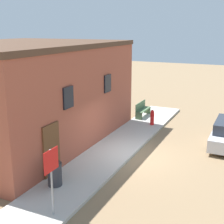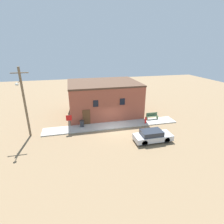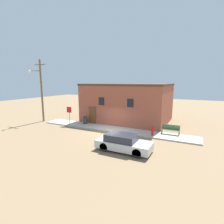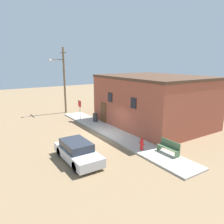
{
  "view_description": "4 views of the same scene",
  "coord_description": "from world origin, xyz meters",
  "px_view_note": "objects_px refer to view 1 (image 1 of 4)",
  "views": [
    {
      "loc": [
        -12.53,
        -4.77,
        5.72
      ],
      "look_at": [
        -0.05,
        1.09,
        2.0
      ],
      "focal_mm": 50.0,
      "sensor_mm": 36.0,
      "label": 1
    },
    {
      "loc": [
        -5.07,
        -19.79,
        9.99
      ],
      "look_at": [
        -0.05,
        1.09,
        2.0
      ],
      "focal_mm": 28.0,
      "sensor_mm": 36.0,
      "label": 2
    },
    {
      "loc": [
        8.47,
        -15.8,
        5.34
      ],
      "look_at": [
        -0.05,
        1.09,
        2.0
      ],
      "focal_mm": 28.0,
      "sensor_mm": 36.0,
      "label": 3
    },
    {
      "loc": [
        15.89,
        -9.32,
        6.45
      ],
      "look_at": [
        -0.05,
        1.09,
        2.0
      ],
      "focal_mm": 35.0,
      "sensor_mm": 36.0,
      "label": 4
    }
  ],
  "objects_px": {
    "stop_sign": "(51,170)",
    "bench": "(142,109)",
    "fire_hydrant": "(152,117)",
    "trash_bin": "(55,174)"
  },
  "relations": [
    {
      "from": "stop_sign",
      "to": "bench",
      "type": "bearing_deg",
      "value": 6.4
    },
    {
      "from": "bench",
      "to": "fire_hydrant",
      "type": "bearing_deg",
      "value": -142.2
    },
    {
      "from": "bench",
      "to": "trash_bin",
      "type": "xyz_separation_m",
      "value": [
        -10.14,
        -0.26,
        -0.03
      ]
    },
    {
      "from": "fire_hydrant",
      "to": "stop_sign",
      "type": "distance_m",
      "value": 10.25
    },
    {
      "from": "bench",
      "to": "trash_bin",
      "type": "distance_m",
      "value": 10.14
    },
    {
      "from": "bench",
      "to": "trash_bin",
      "type": "bearing_deg",
      "value": -178.52
    },
    {
      "from": "stop_sign",
      "to": "trash_bin",
      "type": "relative_size",
      "value": 2.47
    },
    {
      "from": "fire_hydrant",
      "to": "stop_sign",
      "type": "height_order",
      "value": "stop_sign"
    },
    {
      "from": "fire_hydrant",
      "to": "trash_bin",
      "type": "relative_size",
      "value": 1.04
    },
    {
      "from": "fire_hydrant",
      "to": "trash_bin",
      "type": "bearing_deg",
      "value": 173.98
    }
  ]
}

